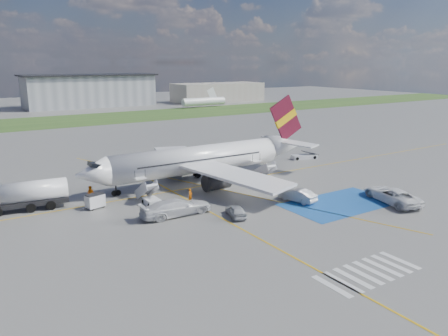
{
  "coord_description": "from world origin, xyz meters",
  "views": [
    {
      "loc": [
        -29.68,
        -39.26,
        16.89
      ],
      "look_at": [
        0.31,
        7.22,
        3.5
      ],
      "focal_mm": 35.0,
      "sensor_mm": 36.0,
      "label": 1
    }
  ],
  "objects": [
    {
      "name": "ground",
      "position": [
        0.0,
        0.0,
        0.0
      ],
      "size": [
        400.0,
        400.0,
        0.0
      ],
      "primitive_type": "plane",
      "color": "#60605E",
      "rests_on": "ground"
    },
    {
      "name": "grass_strip",
      "position": [
        0.0,
        95.0,
        0.01
      ],
      "size": [
        400.0,
        30.0,
        0.01
      ],
      "primitive_type": "cube",
      "color": "#2D4C1E",
      "rests_on": "ground"
    },
    {
      "name": "taxiway_line_main",
      "position": [
        0.0,
        12.0,
        0.01
      ],
      "size": [
        120.0,
        0.2,
        0.01
      ],
      "primitive_type": "cube",
      "color": "gold",
      "rests_on": "ground"
    },
    {
      "name": "taxiway_line_cross",
      "position": [
        -5.0,
        -10.0,
        0.01
      ],
      "size": [
        0.2,
        60.0,
        0.01
      ],
      "primitive_type": "cube",
      "color": "gold",
      "rests_on": "ground"
    },
    {
      "name": "taxiway_line_diag",
      "position": [
        0.0,
        12.0,
        0.01
      ],
      "size": [
        20.71,
        56.45,
        0.01
      ],
      "primitive_type": "cube",
      "rotation": [
        0.0,
        0.0,
        0.35
      ],
      "color": "gold",
      "rests_on": "ground"
    },
    {
      "name": "staging_box",
      "position": [
        10.0,
        -4.0,
        0.01
      ],
      "size": [
        14.0,
        8.0,
        0.01
      ],
      "primitive_type": "cube",
      "color": "#1A52A0",
      "rests_on": "ground"
    },
    {
      "name": "crosswalk",
      "position": [
        -1.8,
        -18.0,
        0.01
      ],
      "size": [
        9.0,
        4.0,
        0.01
      ],
      "color": "silver",
      "rests_on": "ground"
    },
    {
      "name": "terminal_centre",
      "position": [
        20.0,
        135.0,
        6.0
      ],
      "size": [
        48.0,
        18.0,
        12.0
      ],
      "primitive_type": "cube",
      "color": "gray",
      "rests_on": "ground"
    },
    {
      "name": "terminal_east",
      "position": [
        75.0,
        128.0,
        4.0
      ],
      "size": [
        40.0,
        16.0,
        8.0
      ],
      "primitive_type": "cube",
      "color": "#9C9487",
      "rests_on": "ground"
    },
    {
      "name": "airliner",
      "position": [
        1.51,
        14.0,
        3.39
      ],
      "size": [
        36.81,
        32.95,
        11.92
      ],
      "color": "white",
      "rests_on": "ground"
    },
    {
      "name": "airstairs_fwd",
      "position": [
        -9.5,
        8.7,
        0.62
      ],
      "size": [
        1.9,
        5.2,
        3.6
      ],
      "color": "white",
      "rests_on": "ground"
    },
    {
      "name": "airstairs_aft",
      "position": [
        9.0,
        8.7,
        0.62
      ],
      "size": [
        1.9,
        5.2,
        3.6
      ],
      "color": "white",
      "rests_on": "ground"
    },
    {
      "name": "fuel_tanker",
      "position": [
        -23.04,
        14.39,
        1.44
      ],
      "size": [
        10.25,
        3.84,
        3.42
      ],
      "rotation": [
        0.0,
        0.0,
        -0.11
      ],
      "color": "black",
      "rests_on": "ground"
    },
    {
      "name": "gpu_cart",
      "position": [
        -15.75,
        10.64,
        0.79
      ],
      "size": [
        2.35,
        1.81,
        1.75
      ],
      "rotation": [
        0.0,
        0.0,
        0.26
      ],
      "color": "white",
      "rests_on": "ground"
    },
    {
      "name": "belt_loader",
      "position": [
        24.16,
        17.43,
        0.37
      ],
      "size": [
        5.13,
        2.87,
        1.48
      ],
      "rotation": [
        0.0,
        0.0,
        -0.27
      ],
      "color": "white",
      "rests_on": "ground"
    },
    {
      "name": "car_silver_a",
      "position": [
        -3.36,
        -0.93,
        0.68
      ],
      "size": [
        2.69,
        4.28,
        1.36
      ],
      "primitive_type": "imported",
      "rotation": [
        0.0,
        0.0,
        2.85
      ],
      "color": "#B3B6BB",
      "rests_on": "ground"
    },
    {
      "name": "car_silver_b",
      "position": [
        6.23,
        -0.53,
        0.81
      ],
      "size": [
        2.82,
        5.17,
        1.62
      ],
      "primitive_type": "imported",
      "rotation": [
        0.0,
        0.0,
        3.38
      ],
      "color": "#B0B2B7",
      "rests_on": "ground"
    },
    {
      "name": "van_white_a",
      "position": [
        15.89,
        -7.03,
        1.23
      ],
      "size": [
        4.6,
        7.1,
        2.46
      ],
      "primitive_type": "imported",
      "rotation": [
        0.0,
        0.0,
        2.88
      ],
      "color": "white",
      "rests_on": "ground"
    },
    {
      "name": "van_white_b",
      "position": [
        -8.77,
        3.12,
        1.24
      ],
      "size": [
        6.39,
        2.69,
        2.49
      ],
      "primitive_type": "imported",
      "rotation": [
        0.0,
        0.0,
        1.55
      ],
      "color": "silver",
      "rests_on": "ground"
    },
    {
      "name": "crew_fwd",
      "position": [
        -5.14,
        6.48,
        0.87
      ],
      "size": [
        0.75,
        0.68,
        1.73
      ],
      "primitive_type": "imported",
      "rotation": [
        0.0,
        0.0,
        0.53
      ],
      "color": "orange",
      "rests_on": "ground"
    },
    {
      "name": "crew_nose",
      "position": [
        -15.34,
        13.75,
        0.95
      ],
      "size": [
        1.16,
        1.16,
        1.9
      ],
      "primitive_type": "imported",
      "rotation": [
        0.0,
        0.0,
        -0.78
      ],
      "color": "orange",
      "rests_on": "ground"
    },
    {
      "name": "crew_aft",
      "position": [
        6.75,
        7.65,
        0.92
      ],
      "size": [
        1.03,
        1.13,
        1.85
      ],
      "primitive_type": "imported",
      "rotation": [
        0.0,
        0.0,
        2.25
      ],
      "color": "#DD530B",
      "rests_on": "ground"
    }
  ]
}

